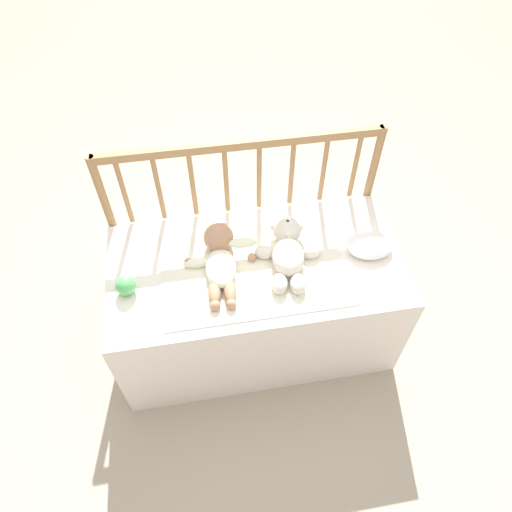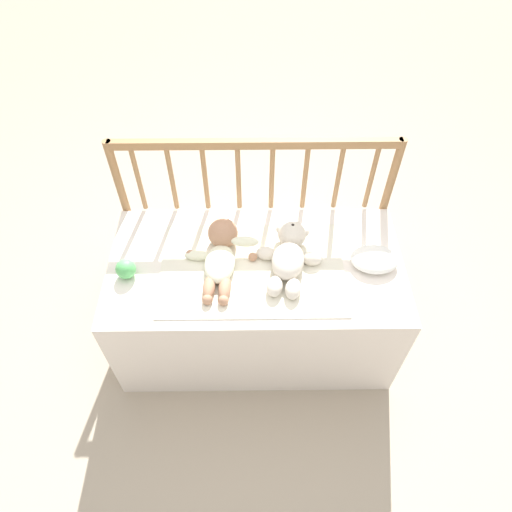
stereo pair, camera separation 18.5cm
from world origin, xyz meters
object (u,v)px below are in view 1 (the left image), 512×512
(small_pillow, at_px, (370,245))
(toy_ball, at_px, (126,285))
(teddy_bear, at_px, (288,250))
(baby, at_px, (220,257))

(small_pillow, relative_size, toy_ball, 2.44)
(teddy_bear, xyz_separation_m, baby, (-0.28, 0.01, -0.00))
(teddy_bear, height_order, toy_ball, teddy_bear)
(teddy_bear, distance_m, baby, 0.28)
(toy_ball, bearing_deg, baby, 11.46)
(teddy_bear, distance_m, small_pillow, 0.36)
(baby, relative_size, toy_ball, 4.91)
(teddy_bear, relative_size, toy_ball, 4.59)
(teddy_bear, bearing_deg, toy_ball, -174.37)
(teddy_bear, relative_size, small_pillow, 1.88)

